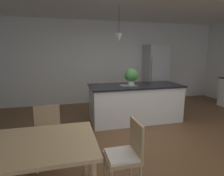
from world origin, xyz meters
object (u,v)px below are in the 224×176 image
refrigerator (155,74)px  chair_far_right (48,133)px  potted_plant_on_island (131,76)px  chair_kitchen_end (126,154)px  kitchen_island (135,103)px

refrigerator → chair_far_right: bearing=-137.7°
chair_far_right → potted_plant_on_island: bearing=37.2°
chair_kitchen_end → kitchen_island: size_ratio=0.39×
chair_far_right → kitchen_island: size_ratio=0.39×
kitchen_island → potted_plant_on_island: size_ratio=5.51×
refrigerator → kitchen_island: bearing=-130.0°
kitchen_island → refrigerator: (1.37, 1.63, 0.51)m
chair_kitchen_end → refrigerator: size_ratio=0.45×
chair_far_right → kitchen_island: (1.94, 1.38, -0.01)m
chair_kitchen_end → kitchen_island: kitchen_island is taller
kitchen_island → chair_far_right: bearing=-144.6°
refrigerator → potted_plant_on_island: refrigerator is taller
chair_far_right → chair_kitchen_end: same height
chair_kitchen_end → potted_plant_on_island: 2.47m
refrigerator → potted_plant_on_island: 2.21m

